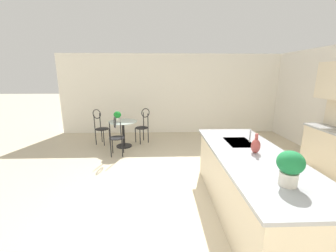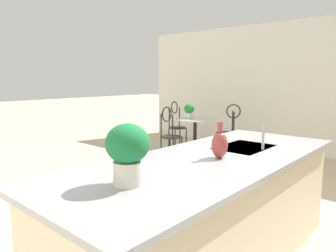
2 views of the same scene
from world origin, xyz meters
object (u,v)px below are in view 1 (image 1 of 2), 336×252
(chair_by_island, at_px, (116,134))
(vase_on_counter, at_px, (256,146))
(chair_toward_desk, at_px, (100,125))
(potted_plant_counter_far, at_px, (290,166))
(chair_near_window, at_px, (143,124))
(potted_plant_on_table, at_px, (117,116))
(bistro_table, at_px, (123,131))

(chair_by_island, height_order, vase_on_counter, vase_on_counter)
(vase_on_counter, bearing_deg, chair_by_island, -132.27)
(chair_by_island, relative_size, chair_toward_desk, 1.00)
(potted_plant_counter_far, bearing_deg, chair_near_window, -156.72)
(chair_near_window, bearing_deg, vase_on_counter, 29.43)
(potted_plant_counter_far, bearing_deg, vase_on_counter, 176.00)
(chair_by_island, xyz_separation_m, chair_toward_desk, (-1.00, -0.67, 0.00))
(potted_plant_on_table, height_order, vase_on_counter, vase_on_counter)
(chair_near_window, distance_m, potted_plant_on_table, 0.86)
(chair_by_island, bearing_deg, chair_near_window, 152.37)
(chair_by_island, relative_size, potted_plant_counter_far, 2.84)
(chair_by_island, bearing_deg, bistro_table, 176.10)
(chair_near_window, distance_m, potted_plant_counter_far, 4.68)
(bistro_table, distance_m, potted_plant_counter_far, 4.59)
(chair_near_window, distance_m, chair_by_island, 1.25)
(vase_on_counter, bearing_deg, bistro_table, -140.73)
(potted_plant_on_table, bearing_deg, chair_near_window, 121.62)
(bistro_table, xyz_separation_m, chair_near_window, (-0.39, 0.53, 0.13))
(chair_toward_desk, height_order, potted_plant_on_table, chair_toward_desk)
(bistro_table, bearing_deg, chair_toward_desk, -111.09)
(bistro_table, height_order, potted_plant_on_table, potted_plant_on_table)
(bistro_table, distance_m, chair_by_island, 0.73)
(bistro_table, height_order, chair_near_window, chair_near_window)
(potted_plant_counter_far, height_order, vase_on_counter, potted_plant_counter_far)
(chair_by_island, bearing_deg, vase_on_counter, 47.73)
(chair_by_island, xyz_separation_m, potted_plant_on_table, (-0.70, -0.09, 0.33))
(potted_plant_on_table, xyz_separation_m, potted_plant_counter_far, (3.85, 2.51, 0.22))
(potted_plant_counter_far, bearing_deg, chair_toward_desk, -143.35)
(chair_by_island, height_order, chair_toward_desk, same)
(bistro_table, height_order, chair_toward_desk, chair_toward_desk)
(bistro_table, distance_m, vase_on_counter, 3.88)
(chair_near_window, distance_m, chair_toward_desk, 1.26)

